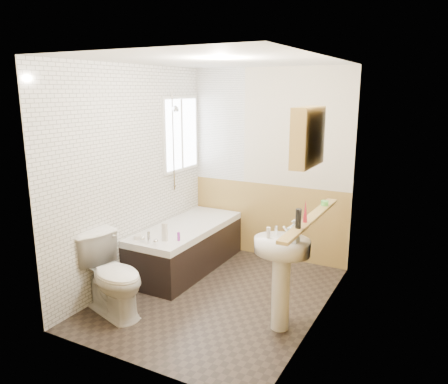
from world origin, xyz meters
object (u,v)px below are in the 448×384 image
(sink, at_px, (282,265))
(toilet, at_px, (112,276))
(medicine_cabinet, at_px, (308,137))
(pine_shelf, at_px, (311,218))
(bathtub, at_px, (187,246))

(sink, bearing_deg, toilet, -176.77)
(sink, distance_m, medicine_cabinet, 1.20)
(toilet, bearing_deg, medicine_cabinet, -54.61)
(pine_shelf, relative_size, medicine_cabinet, 2.70)
(sink, height_order, pine_shelf, pine_shelf)
(bathtub, relative_size, sink, 1.69)
(bathtub, height_order, toilet, toilet)
(bathtub, bearing_deg, sink, -27.23)
(pine_shelf, bearing_deg, sink, -135.05)
(sink, xyz_separation_m, pine_shelf, (0.20, 0.20, 0.43))
(sink, bearing_deg, pine_shelf, 30.37)
(bathtub, distance_m, pine_shelf, 2.02)
(toilet, distance_m, pine_shelf, 2.05)
(toilet, bearing_deg, bathtub, 15.74)
(bathtub, height_order, medicine_cabinet, medicine_cabinet)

